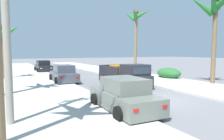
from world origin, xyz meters
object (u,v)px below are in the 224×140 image
(palm_tree_left_back, at_px, (136,22))
(palm_tree_right_fore, at_px, (214,10))
(car_left_near, at_px, (64,74))
(utility_pole, at_px, (6,13))
(car_right_near, at_px, (124,96))
(palm_tree_left_fore, at_px, (2,33))
(car_left_mid, at_px, (43,66))
(hedge_bush, at_px, (169,73))
(pickup_truck, at_px, (125,76))

(palm_tree_left_back, bearing_deg, palm_tree_right_fore, -89.90)
(palm_tree_left_back, bearing_deg, car_left_near, -160.12)
(utility_pole, bearing_deg, car_right_near, -2.61)
(palm_tree_left_fore, xyz_separation_m, palm_tree_right_fore, (15.10, -11.64, 1.53))
(car_left_near, height_order, car_right_near, same)
(car_right_near, bearing_deg, car_left_near, 90.43)
(car_left_mid, xyz_separation_m, palm_tree_right_fore, (10.31, -18.16, 5.34))
(palm_tree_left_fore, bearing_deg, palm_tree_right_fore, -37.64)
(car_right_near, xyz_separation_m, hedge_bush, (9.98, 7.67, -0.16))
(car_left_near, xyz_separation_m, car_right_near, (0.08, -10.17, 0.00))
(palm_tree_left_fore, height_order, palm_tree_left_back, palm_tree_left_back)
(palm_tree_left_fore, bearing_deg, hedge_bush, -25.64)
(palm_tree_left_back, relative_size, hedge_bush, 2.88)
(hedge_bush, bearing_deg, palm_tree_right_fore, -85.87)
(pickup_truck, xyz_separation_m, palm_tree_left_fore, (-8.35, 9.03, 3.72))
(palm_tree_right_fore, bearing_deg, car_left_mid, 119.60)
(car_left_near, bearing_deg, hedge_bush, -13.96)
(pickup_truck, height_order, car_left_near, pickup_truck)
(palm_tree_left_fore, relative_size, palm_tree_right_fore, 0.76)
(car_left_near, xyz_separation_m, car_left_mid, (0.07, 11.10, 0.00))
(car_left_near, xyz_separation_m, utility_pole, (-4.54, -9.96, 3.31))
(palm_tree_left_fore, relative_size, hedge_bush, 1.98)
(car_left_mid, bearing_deg, palm_tree_left_back, -35.53)
(car_right_near, relative_size, utility_pole, 0.57)
(car_right_near, bearing_deg, palm_tree_right_fore, 16.81)
(palm_tree_left_fore, distance_m, utility_pole, 14.56)
(hedge_bush, bearing_deg, car_left_mid, 126.29)
(pickup_truck, distance_m, car_right_near, 6.74)
(car_left_mid, bearing_deg, hedge_bush, -53.71)
(pickup_truck, height_order, palm_tree_left_fore, palm_tree_left_fore)
(car_left_mid, xyz_separation_m, utility_pole, (-4.61, -21.06, 3.31))
(palm_tree_right_fore, bearing_deg, hedge_bush, 94.13)
(utility_pole, relative_size, hedge_bush, 2.72)
(car_left_near, height_order, car_left_mid, same)
(pickup_truck, xyz_separation_m, car_right_near, (-3.56, -5.72, -0.08))
(car_left_near, bearing_deg, car_right_near, -89.57)
(palm_tree_left_back, bearing_deg, utility_pole, -137.39)
(palm_tree_left_fore, bearing_deg, utility_pole, -89.32)
(palm_tree_left_back, height_order, hedge_bush, palm_tree_left_back)
(car_left_near, xyz_separation_m, palm_tree_left_back, (10.37, 3.75, 5.76))
(car_left_near, bearing_deg, palm_tree_left_back, 19.88)
(car_right_near, height_order, utility_pole, utility_pole)
(pickup_truck, height_order, hedge_bush, pickup_truck)
(pickup_truck, bearing_deg, car_right_near, -121.91)
(pickup_truck, relative_size, utility_pole, 0.69)
(car_right_near, height_order, palm_tree_left_back, palm_tree_left_back)
(car_right_near, relative_size, palm_tree_left_fore, 0.78)
(car_left_near, relative_size, utility_pole, 0.57)
(palm_tree_left_fore, bearing_deg, car_right_near, -72.03)
(hedge_bush, bearing_deg, palm_tree_left_fore, 154.36)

